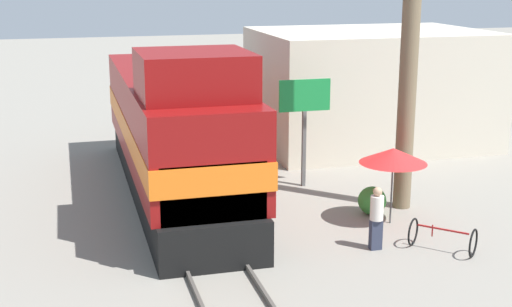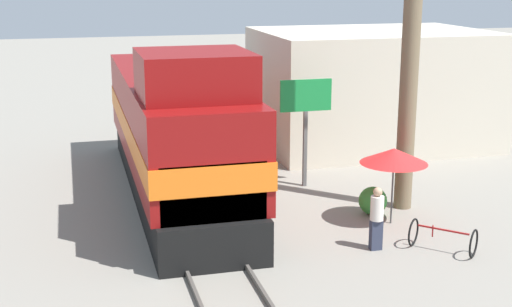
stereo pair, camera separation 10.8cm
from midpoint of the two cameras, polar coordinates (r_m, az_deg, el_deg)
The scene contains 11 objects.
ground_plane at distance 19.07m, azimuth -4.67°, elevation -6.87°, with size 120.00×120.00×0.00m, color gray.
rail_near at distance 18.94m, azimuth -6.83°, elevation -6.84°, with size 0.08×31.33×0.15m, color #4C4742.
rail_far at distance 19.17m, azimuth -2.56°, elevation -6.47°, with size 0.08×31.33×0.15m, color #4C4742.
locomotive at distance 22.09m, azimuth -6.61°, elevation 1.69°, with size 3.03×12.99×4.94m.
utility_pole at distance 20.95m, azimuth 12.06°, elevation 8.52°, with size 1.80×0.52×9.66m.
vendor_umbrella at distance 19.97m, azimuth 10.78°, elevation -0.17°, with size 1.88×1.88×2.18m.
billboard_sign at distance 23.00m, azimuth 3.77°, elevation 3.78°, with size 1.71×0.12×3.54m.
shrub_cluster at distance 21.04m, azimuth 9.13°, elevation -3.74°, with size 0.83×0.83×0.83m, color #388C38.
person_bystander at distance 18.32m, azimuth 9.45°, elevation -4.95°, with size 0.34×0.34×1.66m.
bicycle at distance 18.73m, azimuth 14.53°, elevation -6.48°, with size 1.63×1.65×0.73m.
building_block_distant at distance 29.34m, azimuth 8.96°, elevation 5.23°, with size 8.92×6.49×4.59m, color beige.
Camera 1 is at (-3.18, -17.47, 6.94)m, focal length 50.00 mm.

